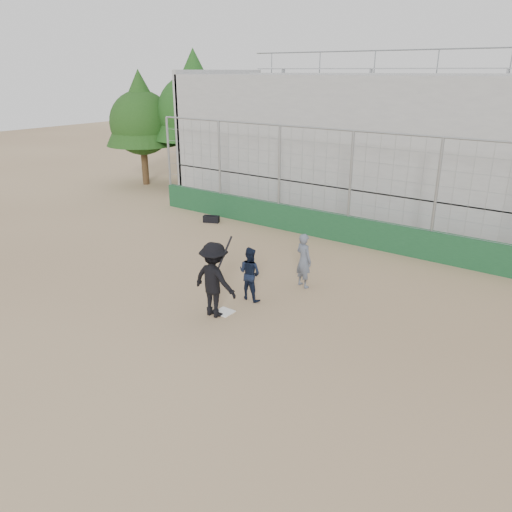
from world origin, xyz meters
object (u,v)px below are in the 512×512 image
Objects in this scene: equipment_bag at (211,219)px; umpire at (304,263)px; catcher_crouched at (250,282)px; batter_at_plate at (214,280)px.

umpire is at bearing -27.43° from equipment_bag.
equipment_bag is (-5.74, 4.98, -0.37)m from catcher_crouched.
batter_at_plate reaches higher than umpire.
equipment_bag is (-5.59, 6.25, -0.84)m from batter_at_plate.
equipment_bag is at bearing 131.80° from batter_at_plate.
batter_at_plate is 1.37m from catcher_crouched.
umpire is at bearing 66.00° from catcher_crouched.
batter_at_plate reaches higher than catcher_crouched.
batter_at_plate is at bearing -48.20° from equipment_bag.
catcher_crouched is 1.79m from umpire.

